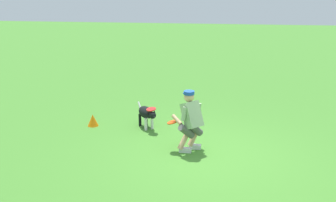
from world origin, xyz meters
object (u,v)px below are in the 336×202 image
(person, at_px, (191,119))
(frisbee_held, at_px, (172,122))
(training_cone, at_px, (93,120))
(dog, at_px, (147,114))
(frisbee_flying, at_px, (151,109))

(person, xyz_separation_m, frisbee_held, (0.39, -0.03, -0.09))
(person, distance_m, training_cone, 2.85)
(person, bearing_deg, training_cone, 17.86)
(frisbee_held, xyz_separation_m, training_cone, (2.17, -1.13, -0.46))
(dog, relative_size, training_cone, 2.85)
(dog, distance_m, frisbee_flying, 0.31)
(dog, height_order, training_cone, dog)
(frisbee_held, distance_m, training_cone, 2.48)
(person, distance_m, frisbee_held, 0.40)
(person, xyz_separation_m, training_cone, (2.55, -1.15, -0.55))
(dog, relative_size, frisbee_flying, 3.63)
(person, relative_size, dog, 1.53)
(frisbee_flying, relative_size, training_cone, 0.79)
(frisbee_flying, xyz_separation_m, training_cone, (1.51, -0.13, -0.40))
(person, xyz_separation_m, frisbee_flying, (1.04, -1.02, -0.15))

